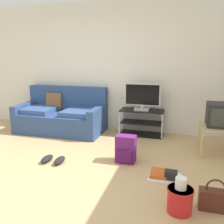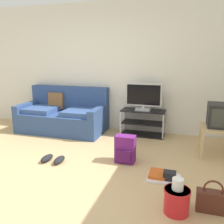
% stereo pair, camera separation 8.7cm
% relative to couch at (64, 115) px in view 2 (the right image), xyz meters
% --- Properties ---
extents(ground_plane, '(9.00, 9.80, 0.02)m').
position_rel_couch_xyz_m(ground_plane, '(0.84, -1.96, -0.34)').
color(ground_plane, tan).
extents(wall_back, '(9.00, 0.10, 2.70)m').
position_rel_couch_xyz_m(wall_back, '(0.84, 0.49, 1.02)').
color(wall_back, silver).
rests_on(wall_back, ground_plane).
extents(couch, '(1.82, 0.95, 0.93)m').
position_rel_couch_xyz_m(couch, '(0.00, 0.00, 0.00)').
color(couch, navy).
rests_on(couch, ground_plane).
extents(tv_stand, '(0.89, 0.42, 0.52)m').
position_rel_couch_xyz_m(tv_stand, '(1.71, 0.18, -0.07)').
color(tv_stand, black).
rests_on(tv_stand, ground_plane).
extents(flat_tv, '(0.72, 0.22, 0.55)m').
position_rel_couch_xyz_m(flat_tv, '(1.71, 0.16, 0.46)').
color(flat_tv, '#B2B2B7').
rests_on(flat_tv, tv_stand).
extents(side_table, '(0.57, 0.57, 0.48)m').
position_rel_couch_xyz_m(side_table, '(3.07, -0.49, 0.08)').
color(side_table, tan).
rests_on(side_table, ground_plane).
extents(crt_tv, '(0.38, 0.44, 0.37)m').
position_rel_couch_xyz_m(crt_tv, '(3.07, -0.47, 0.34)').
color(crt_tv, '#232326').
rests_on(crt_tv, side_table).
extents(backpack, '(0.30, 0.26, 0.42)m').
position_rel_couch_xyz_m(backpack, '(1.69, -1.21, -0.12)').
color(backpack, '#661E70').
rests_on(backpack, ground_plane).
extents(handbag, '(0.32, 0.13, 0.35)m').
position_rel_couch_xyz_m(handbag, '(2.86, -2.13, -0.21)').
color(handbag, '#4C2319').
rests_on(handbag, ground_plane).
extents(cleaning_bucket, '(0.27, 0.27, 0.39)m').
position_rel_couch_xyz_m(cleaning_bucket, '(2.50, -2.26, -0.17)').
color(cleaning_bucket, red).
rests_on(cleaning_bucket, ground_plane).
extents(sneakers_pair, '(0.35, 0.28, 0.09)m').
position_rel_couch_xyz_m(sneakers_pair, '(0.63, -1.54, -0.29)').
color(sneakers_pair, black).
rests_on(sneakers_pair, ground_plane).
extents(floor_tray, '(0.43, 0.33, 0.14)m').
position_rel_couch_xyz_m(floor_tray, '(2.31, -1.59, -0.29)').
color(floor_tray, silver).
rests_on(floor_tray, ground_plane).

